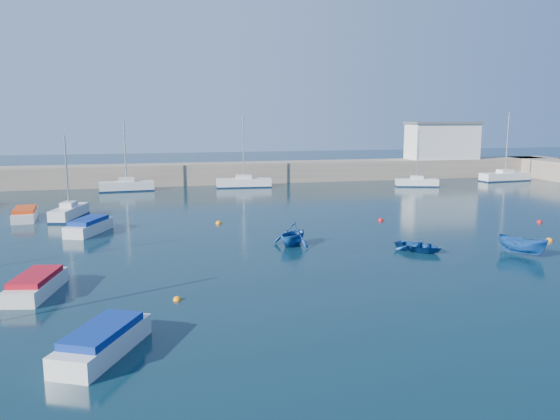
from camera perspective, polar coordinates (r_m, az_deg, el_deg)
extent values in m
plane|color=#0B242F|center=(28.95, 10.28, -7.68)|extent=(220.00, 220.00, 0.00)
cube|color=gray|center=(72.47, -4.59, 3.90)|extent=(96.00, 4.50, 2.60)
cube|color=silver|center=(82.43, 16.59, 6.88)|extent=(10.00, 4.00, 5.00)
cube|color=silver|center=(49.96, -21.15, -0.26)|extent=(2.81, 5.45, 1.01)
cylinder|color=#B7BABC|center=(49.51, -21.40, 3.76)|extent=(0.15, 0.15, 6.04)
cube|color=silver|center=(66.47, -15.73, 2.41)|extent=(6.28, 2.16, 1.12)
cylinder|color=#B7BABC|center=(66.10, -15.89, 5.94)|extent=(0.17, 0.17, 7.10)
cube|color=silver|center=(67.66, -3.80, 2.85)|extent=(6.82, 2.40, 1.08)
cylinder|color=#B7BABC|center=(67.28, -3.85, 6.57)|extent=(0.16, 0.16, 7.70)
cube|color=silver|center=(70.29, 14.10, 2.78)|extent=(5.38, 2.84, 0.95)
cylinder|color=#B7BABC|center=(69.97, 14.22, 5.59)|extent=(0.14, 0.14, 5.96)
cube|color=silver|center=(80.29, 22.45, 3.23)|extent=(7.23, 2.61, 1.11)
cylinder|color=#B7BABC|center=(79.97, 22.66, 6.52)|extent=(0.16, 0.16, 8.14)
cube|color=silver|center=(29.51, -24.10, -7.31)|extent=(2.42, 4.72, 0.73)
cube|color=#A60B1A|center=(29.37, -24.17, -6.37)|extent=(2.13, 3.60, 0.27)
cube|color=silver|center=(43.16, -19.34, -1.76)|extent=(3.30, 4.87, 0.82)
cube|color=navy|center=(43.06, -19.38, -1.02)|extent=(2.77, 3.78, 0.31)
cube|color=silver|center=(50.95, -25.09, -0.50)|extent=(2.19, 5.03, 0.73)
cube|color=red|center=(50.87, -25.13, 0.06)|extent=(1.98, 3.81, 0.27)
cube|color=silver|center=(21.48, -18.01, -13.18)|extent=(3.48, 4.82, 0.78)
cube|color=navy|center=(21.28, -18.09, -11.84)|extent=(2.90, 3.76, 0.29)
imported|color=#154794|center=(36.48, 14.30, -3.68)|extent=(3.65, 3.83, 0.65)
imported|color=#154794|center=(36.75, 1.32, -2.51)|extent=(4.04, 4.04, 1.61)
imported|color=#154794|center=(37.52, 23.99, -3.41)|extent=(2.56, 3.32, 1.21)
sphere|color=orange|center=(26.63, -10.69, -9.25)|extent=(0.40, 0.40, 0.40)
sphere|color=red|center=(46.43, 10.48, -1.11)|extent=(0.46, 0.46, 0.46)
sphere|color=orange|center=(42.56, 26.30, -2.94)|extent=(0.50, 0.50, 0.50)
sphere|color=orange|center=(44.67, -6.44, -1.43)|extent=(0.49, 0.49, 0.49)
sphere|color=red|center=(49.75, 25.48, -1.18)|extent=(0.45, 0.45, 0.45)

